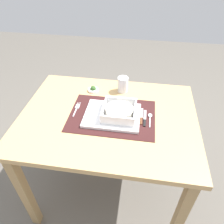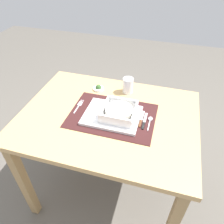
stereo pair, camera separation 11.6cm
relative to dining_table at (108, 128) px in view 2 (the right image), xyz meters
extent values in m
plane|color=#59544C|center=(0.00, 0.00, -0.62)|extent=(6.00, 6.00, 0.00)
cube|color=tan|center=(0.00, 0.00, 0.09)|extent=(0.97, 0.74, 0.03)
cube|color=#A48252|center=(-0.44, -0.32, -0.27)|extent=(0.05, 0.05, 0.69)
cube|color=#A48252|center=(-0.44, 0.32, -0.27)|extent=(0.05, 0.05, 0.69)
cube|color=#A48252|center=(0.44, 0.32, -0.27)|extent=(0.05, 0.05, 0.69)
cube|color=#381919|center=(0.02, 0.00, 0.10)|extent=(0.47, 0.33, 0.00)
cube|color=white|center=(0.03, -0.01, 0.11)|extent=(0.30, 0.23, 0.02)
cube|color=white|center=(0.06, -0.01, 0.13)|extent=(0.18, 0.18, 0.01)
cube|color=white|center=(-0.02, -0.01, 0.16)|extent=(0.01, 0.18, 0.05)
cube|color=white|center=(0.15, -0.01, 0.16)|extent=(0.01, 0.18, 0.05)
cube|color=white|center=(0.06, -0.09, 0.16)|extent=(0.16, 0.01, 0.05)
cube|color=white|center=(0.06, 0.08, 0.16)|extent=(0.16, 0.01, 0.05)
cylinder|color=silver|center=(0.06, -0.01, 0.15)|extent=(0.15, 0.15, 0.03)
cube|color=silver|center=(-0.19, -0.01, 0.11)|extent=(0.01, 0.07, 0.00)
cube|color=silver|center=(-0.19, 0.04, 0.11)|extent=(0.02, 0.04, 0.00)
cylinder|color=silver|center=(-0.19, 0.07, 0.11)|extent=(0.00, 0.02, 0.00)
cylinder|color=silver|center=(-0.19, 0.07, 0.11)|extent=(0.00, 0.02, 0.00)
cylinder|color=silver|center=(-0.18, 0.07, 0.11)|extent=(0.00, 0.02, 0.00)
cube|color=silver|center=(0.23, -0.03, 0.11)|extent=(0.01, 0.08, 0.00)
ellipsoid|color=silver|center=(0.23, 0.02, 0.11)|extent=(0.02, 0.03, 0.01)
cube|color=black|center=(0.20, -0.04, 0.11)|extent=(0.01, 0.05, 0.01)
cube|color=silver|center=(0.20, 0.03, 0.11)|extent=(0.01, 0.08, 0.00)
cube|color=#59331E|center=(0.18, -0.03, 0.11)|extent=(0.01, 0.05, 0.01)
cube|color=silver|center=(0.18, 0.04, 0.11)|extent=(0.01, 0.08, 0.00)
cylinder|color=white|center=(0.05, 0.25, 0.15)|extent=(0.07, 0.07, 0.10)
cylinder|color=#338C3F|center=(0.05, 0.25, 0.13)|extent=(0.05, 0.05, 0.04)
cylinder|color=white|center=(-0.13, 0.22, 0.11)|extent=(0.07, 0.07, 0.01)
sphere|color=#335926|center=(-0.13, 0.22, 0.12)|extent=(0.04, 0.04, 0.04)
camera|label=1|loc=(0.16, -0.89, 0.88)|focal=34.46mm
camera|label=2|loc=(0.27, -0.86, 0.88)|focal=34.46mm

